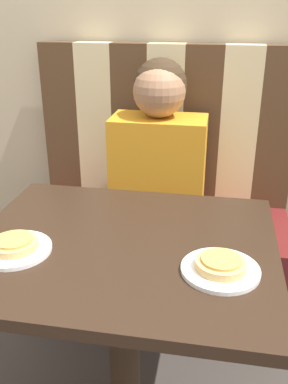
{
  "coord_description": "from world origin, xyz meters",
  "views": [
    {
      "loc": [
        0.25,
        -1.05,
        1.38
      ],
      "look_at": [
        0.0,
        0.36,
        0.76
      ],
      "focal_mm": 40.0,
      "sensor_mm": 36.0,
      "label": 1
    }
  ],
  "objects_px": {
    "plate_right": "(220,270)",
    "pizza_right": "(221,264)",
    "plate_left": "(15,250)",
    "person": "(159,144)",
    "pizza_left": "(14,244)"
  },
  "relations": [
    {
      "from": "plate_right",
      "to": "pizza_right",
      "type": "relative_size",
      "value": 1.55
    },
    {
      "from": "plate_left",
      "to": "person",
      "type": "bearing_deg",
      "value": 71.11
    },
    {
      "from": "plate_right",
      "to": "pizza_left",
      "type": "bearing_deg",
      "value": 180.0
    },
    {
      "from": "plate_left",
      "to": "pizza_left",
      "type": "bearing_deg",
      "value": 180.0
    },
    {
      "from": "pizza_left",
      "to": "pizza_right",
      "type": "xyz_separation_m",
      "value": [
        0.56,
        0.0,
        0.0
      ]
    },
    {
      "from": "pizza_left",
      "to": "pizza_right",
      "type": "bearing_deg",
      "value": 0.0
    },
    {
      "from": "plate_left",
      "to": "plate_right",
      "type": "bearing_deg",
      "value": 0.0
    },
    {
      "from": "person",
      "to": "plate_right",
      "type": "height_order",
      "value": "person"
    },
    {
      "from": "person",
      "to": "plate_left",
      "type": "bearing_deg",
      "value": -108.89
    },
    {
      "from": "plate_left",
      "to": "plate_right",
      "type": "xyz_separation_m",
      "value": [
        0.56,
        0.0,
        0.0
      ]
    },
    {
      "from": "plate_right",
      "to": "plate_left",
      "type": "bearing_deg",
      "value": 180.0
    },
    {
      "from": "person",
      "to": "pizza_left",
      "type": "distance_m",
      "value": 0.87
    },
    {
      "from": "plate_left",
      "to": "plate_right",
      "type": "distance_m",
      "value": 0.56
    },
    {
      "from": "person",
      "to": "pizza_left",
      "type": "bearing_deg",
      "value": -108.89
    },
    {
      "from": "pizza_left",
      "to": "pizza_right",
      "type": "distance_m",
      "value": 0.56
    }
  ]
}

